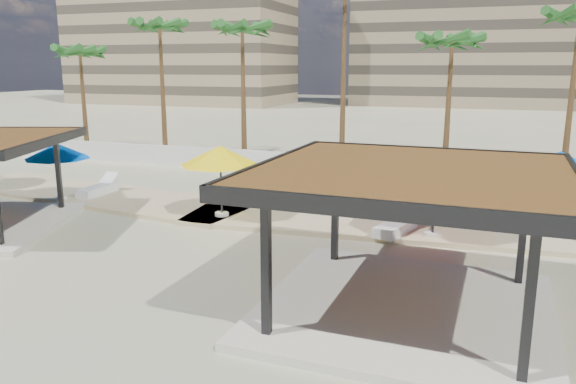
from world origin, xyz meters
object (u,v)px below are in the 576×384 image
at_px(pavilion_central, 410,228).
at_px(lounger_b, 396,226).
at_px(lounger_a, 98,190).
at_px(umbrella_c, 437,165).

height_order(pavilion_central, lounger_b, pavilion_central).
bearing_deg(lounger_b, pavilion_central, -152.79).
height_order(lounger_a, lounger_b, lounger_b).
distance_m(pavilion_central, umbrella_c, 6.18).
bearing_deg(lounger_a, umbrella_c, -93.47).
xyz_separation_m(pavilion_central, lounger_b, (-1.22, 6.21, -1.79)).
relative_size(umbrella_c, lounger_a, 1.90).
height_order(umbrella_c, lounger_a, umbrella_c).
bearing_deg(lounger_b, lounger_a, 99.86).
bearing_deg(pavilion_central, lounger_a, 154.52).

